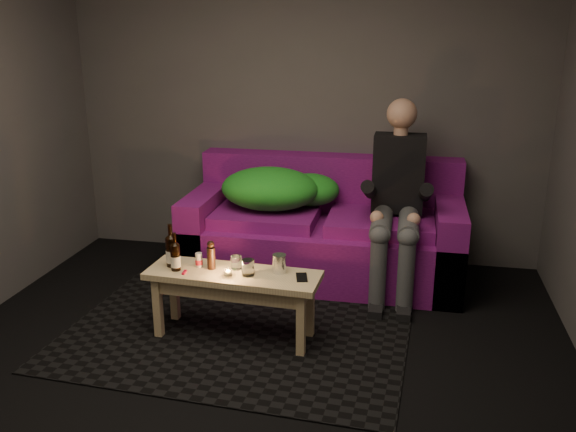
{
  "coord_description": "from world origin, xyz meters",
  "views": [
    {
      "loc": [
        0.88,
        -2.82,
        1.97
      ],
      "look_at": [
        0.04,
        1.36,
        0.63
      ],
      "focal_mm": 38.0,
      "sensor_mm": 36.0,
      "label": 1
    }
  ],
  "objects_px": {
    "coffee_table": "(233,284)",
    "beer_bottle_b": "(175,256)",
    "sofa": "(324,235)",
    "beer_bottle_a": "(171,251)",
    "person": "(397,195)",
    "steel_cup": "(279,264)"
  },
  "relations": [
    {
      "from": "coffee_table",
      "to": "beer_bottle_b",
      "type": "distance_m",
      "value": 0.41
    },
    {
      "from": "sofa",
      "to": "beer_bottle_a",
      "type": "relative_size",
      "value": 7.53
    },
    {
      "from": "sofa",
      "to": "person",
      "type": "relative_size",
      "value": 1.5
    },
    {
      "from": "beer_bottle_b",
      "to": "steel_cup",
      "type": "bearing_deg",
      "value": 8.06
    },
    {
      "from": "coffee_table",
      "to": "steel_cup",
      "type": "relative_size",
      "value": 9.49
    },
    {
      "from": "beer_bottle_a",
      "to": "person",
      "type": "bearing_deg",
      "value": 34.78
    },
    {
      "from": "person",
      "to": "beer_bottle_b",
      "type": "height_order",
      "value": "person"
    },
    {
      "from": "person",
      "to": "steel_cup",
      "type": "bearing_deg",
      "value": -126.41
    },
    {
      "from": "person",
      "to": "beer_bottle_a",
      "type": "bearing_deg",
      "value": -145.22
    },
    {
      "from": "sofa",
      "to": "beer_bottle_a",
      "type": "bearing_deg",
      "value": -126.08
    },
    {
      "from": "sofa",
      "to": "coffee_table",
      "type": "bearing_deg",
      "value": -109.64
    },
    {
      "from": "beer_bottle_a",
      "to": "steel_cup",
      "type": "bearing_deg",
      "value": 2.6
    },
    {
      "from": "person",
      "to": "beer_bottle_b",
      "type": "bearing_deg",
      "value": -142.56
    },
    {
      "from": "beer_bottle_b",
      "to": "steel_cup",
      "type": "relative_size",
      "value": 2.11
    },
    {
      "from": "person",
      "to": "beer_bottle_b",
      "type": "relative_size",
      "value": 5.72
    },
    {
      "from": "beer_bottle_a",
      "to": "steel_cup",
      "type": "height_order",
      "value": "beer_bottle_a"
    },
    {
      "from": "beer_bottle_a",
      "to": "sofa",
      "type": "bearing_deg",
      "value": 53.92
    },
    {
      "from": "beer_bottle_a",
      "to": "beer_bottle_b",
      "type": "distance_m",
      "value": 0.08
    },
    {
      "from": "coffee_table",
      "to": "beer_bottle_a",
      "type": "xyz_separation_m",
      "value": [
        -0.42,
        0.02,
        0.19
      ]
    },
    {
      "from": "sofa",
      "to": "beer_bottle_b",
      "type": "bearing_deg",
      "value": -123.02
    },
    {
      "from": "person",
      "to": "beer_bottle_a",
      "type": "relative_size",
      "value": 5.02
    },
    {
      "from": "coffee_table",
      "to": "beer_bottle_b",
      "type": "relative_size",
      "value": 4.5
    }
  ]
}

